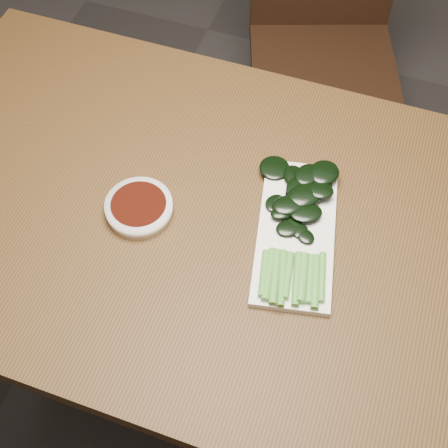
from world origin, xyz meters
TOP-DOWN VIEW (x-y plane):
  - ground at (0.00, 0.00)m, footprint 6.00×6.00m
  - table at (0.00, 0.00)m, footprint 1.40×0.80m
  - chair_far at (-0.01, 0.86)m, footprint 0.54×0.54m
  - sauce_bowl at (-0.17, -0.04)m, footprint 0.12×0.12m
  - serving_plate at (0.12, 0.01)m, footprint 0.20×0.33m
  - gai_lan at (0.12, 0.04)m, footprint 0.20×0.33m

SIDE VIEW (x-z plane):
  - ground at x=0.00m, z-range 0.00..0.00m
  - chair_far at x=-0.01m, z-range 0.04..0.93m
  - table at x=0.00m, z-range 0.30..1.05m
  - serving_plate at x=0.12m, z-range 0.75..0.76m
  - sauce_bowl at x=-0.17m, z-range 0.75..0.78m
  - gai_lan at x=0.12m, z-range 0.76..0.79m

